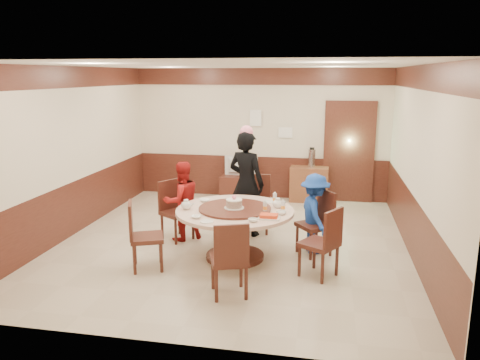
% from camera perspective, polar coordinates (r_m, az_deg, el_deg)
% --- Properties ---
extents(room, '(6.00, 6.04, 2.84)m').
position_cam_1_polar(room, '(7.38, -0.82, 0.34)').
color(room, beige).
rests_on(room, ground).
extents(banquet_table, '(1.72, 1.72, 0.78)m').
position_cam_1_polar(banquet_table, '(6.86, -0.63, -5.34)').
color(banquet_table, '#461E16').
rests_on(banquet_table, ground).
extents(chair_0, '(0.62, 0.62, 0.97)m').
position_cam_1_polar(chair_0, '(7.20, 9.16, -6.57)').
color(chair_0, '#461E16').
rests_on(chair_0, ground).
extents(chair_1, '(0.46, 0.47, 0.97)m').
position_cam_1_polar(chair_1, '(8.12, 2.13, -4.15)').
color(chair_1, '#461E16').
rests_on(chair_1, ground).
extents(chair_2, '(0.61, 0.61, 0.97)m').
position_cam_1_polar(chair_2, '(7.80, -7.74, -4.98)').
color(chair_2, '#461E16').
rests_on(chair_2, ground).
extents(chair_3, '(0.58, 0.57, 0.97)m').
position_cam_1_polar(chair_3, '(6.71, -11.41, -8.10)').
color(chair_3, '#461E16').
rests_on(chair_3, ground).
extents(chair_4, '(0.57, 0.57, 0.97)m').
position_cam_1_polar(chair_4, '(5.83, -1.30, -11.14)').
color(chair_4, '#461E16').
rests_on(chair_4, ground).
extents(chair_5, '(0.61, 0.60, 0.97)m').
position_cam_1_polar(chair_5, '(6.43, 9.72, -8.98)').
color(chair_5, '#461E16').
rests_on(chair_5, ground).
extents(person_standing, '(0.75, 0.63, 1.77)m').
position_cam_1_polar(person_standing, '(7.82, 0.78, -0.43)').
color(person_standing, black).
rests_on(person_standing, ground).
extents(person_red, '(0.80, 0.79, 1.30)m').
position_cam_1_polar(person_red, '(7.68, -7.08, -2.56)').
color(person_red, '#A11715').
rests_on(person_red, ground).
extents(person_blue, '(0.68, 0.89, 1.22)m').
position_cam_1_polar(person_blue, '(7.16, 9.09, -4.08)').
color(person_blue, '#173B96').
rests_on(person_blue, ground).
extents(birthday_cake, '(0.29, 0.29, 0.20)m').
position_cam_1_polar(birthday_cake, '(6.74, -0.73, -2.89)').
color(birthday_cake, white).
rests_on(birthday_cake, banquet_table).
extents(teapot_left, '(0.17, 0.15, 0.13)m').
position_cam_1_polar(teapot_left, '(6.83, -6.59, -3.09)').
color(teapot_left, white).
rests_on(teapot_left, banquet_table).
extents(teapot_right, '(0.17, 0.15, 0.13)m').
position_cam_1_polar(teapot_right, '(6.89, 4.60, -2.91)').
color(teapot_right, white).
rests_on(teapot_right, banquet_table).
extents(bowl_0, '(0.17, 0.17, 0.04)m').
position_cam_1_polar(bowl_0, '(7.23, -4.31, -2.49)').
color(bowl_0, white).
rests_on(bowl_0, banquet_table).
extents(bowl_1, '(0.13, 0.13, 0.04)m').
position_cam_1_polar(bowl_1, '(6.24, 1.60, -4.92)').
color(bowl_1, white).
rests_on(bowl_1, banquet_table).
extents(bowl_2, '(0.14, 0.14, 0.03)m').
position_cam_1_polar(bowl_2, '(6.42, -5.36, -4.49)').
color(bowl_2, white).
rests_on(bowl_2, banquet_table).
extents(bowl_3, '(0.14, 0.14, 0.04)m').
position_cam_1_polar(bowl_3, '(6.58, 5.04, -4.02)').
color(bowl_3, white).
rests_on(bowl_3, banquet_table).
extents(saucer_near, '(0.18, 0.18, 0.01)m').
position_cam_1_polar(saucer_near, '(6.25, -4.07, -5.07)').
color(saucer_near, white).
rests_on(saucer_near, banquet_table).
extents(saucer_far, '(0.18, 0.18, 0.01)m').
position_cam_1_polar(saucer_far, '(7.20, 3.67, -2.64)').
color(saucer_far, white).
rests_on(saucer_far, banquet_table).
extents(shrimp_platter, '(0.30, 0.20, 0.06)m').
position_cam_1_polar(shrimp_platter, '(6.38, 3.54, -4.49)').
color(shrimp_platter, white).
rests_on(shrimp_platter, banquet_table).
extents(bottle_0, '(0.06, 0.06, 0.16)m').
position_cam_1_polar(bottle_0, '(6.64, 3.07, -3.32)').
color(bottle_0, silver).
rests_on(bottle_0, banquet_table).
extents(bottle_1, '(0.06, 0.06, 0.16)m').
position_cam_1_polar(bottle_1, '(6.68, 5.26, -3.24)').
color(bottle_1, silver).
rests_on(bottle_1, banquet_table).
extents(bottle_2, '(0.06, 0.06, 0.16)m').
position_cam_1_polar(bottle_2, '(7.10, 4.26, -2.27)').
color(bottle_2, silver).
rests_on(bottle_2, banquet_table).
extents(tv_stand, '(0.85, 0.45, 0.50)m').
position_cam_1_polar(tv_stand, '(10.26, 0.03, -0.88)').
color(tv_stand, '#461E16').
rests_on(tv_stand, ground).
extents(television, '(0.75, 0.18, 0.43)m').
position_cam_1_polar(television, '(10.16, 0.03, 1.67)').
color(television, '#959698').
rests_on(television, tv_stand).
extents(side_cabinet, '(0.80, 0.40, 0.75)m').
position_cam_1_polar(side_cabinet, '(10.10, 8.39, -0.51)').
color(side_cabinet, brown).
rests_on(side_cabinet, ground).
extents(thermos, '(0.15, 0.15, 0.38)m').
position_cam_1_polar(thermos, '(9.99, 8.73, 2.64)').
color(thermos, silver).
rests_on(thermos, side_cabinet).
extents(notice_left, '(0.25, 0.00, 0.35)m').
position_cam_1_polar(notice_left, '(10.17, 1.91, 7.56)').
color(notice_left, white).
rests_on(notice_left, room).
extents(notice_right, '(0.30, 0.00, 0.22)m').
position_cam_1_polar(notice_right, '(10.12, 5.55, 5.78)').
color(notice_right, white).
rests_on(notice_right, room).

